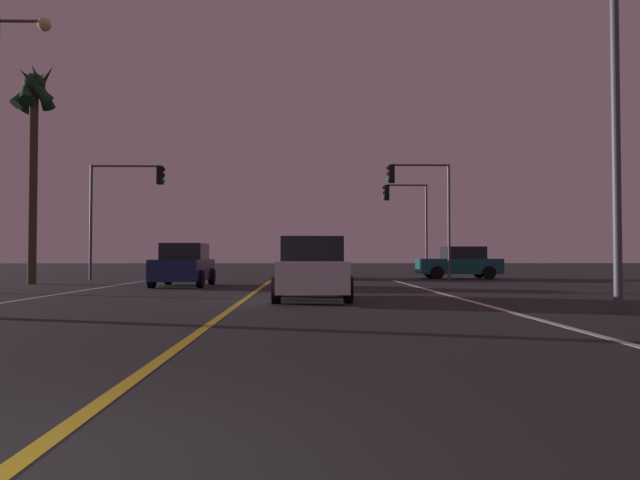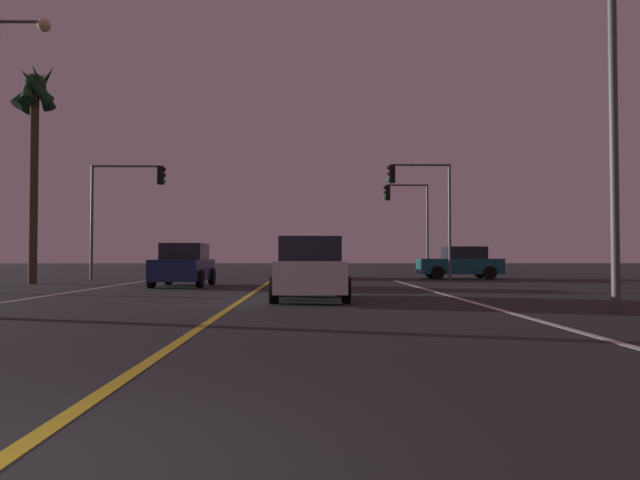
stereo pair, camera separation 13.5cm
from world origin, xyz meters
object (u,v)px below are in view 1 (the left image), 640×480
traffic_light_near_right (420,194)px  palm_tree_left_mid (34,108)px  car_crossing_side (460,263)px  street_lamp_right_near (586,93)px  street_lamp_left_mid (7,120)px  car_oncoming (184,265)px  traffic_light_near_left (126,194)px  car_lead_same_lane (312,270)px  traffic_light_far_right (406,208)px  car_ahead_far (321,263)px

traffic_light_near_right → palm_tree_left_mid: 18.11m
car_crossing_side → street_lamp_right_near: size_ratio=0.60×
car_crossing_side → street_lamp_left_mid: street_lamp_left_mid is taller
car_oncoming → traffic_light_near_right: bearing=119.1°
traffic_light_near_right → street_lamp_left_mid: (-15.35, -10.27, 1.26)m
traffic_light_near_left → car_lead_same_lane: bearing=-56.0°
traffic_light_far_right → street_lamp_left_mid: 22.22m
car_oncoming → street_lamp_left_mid: bearing=-47.5°
traffic_light_near_left → car_crossing_side: bearing=6.1°
traffic_light_near_right → street_lamp_right_near: (0.24, -17.07, 0.37)m
car_lead_same_lane → car_ahead_far: same height
traffic_light_far_right → palm_tree_left_mid: 20.26m
traffic_light_near_left → street_lamp_right_near: size_ratio=0.79×
car_oncoming → car_crossing_side: bearing=120.6°
car_lead_same_lane → street_lamp_right_near: size_ratio=0.60×
car_oncoming → car_ahead_far: same height
traffic_light_far_right → palm_tree_left_mid: (-17.63, -9.35, 3.51)m
traffic_light_near_left → traffic_light_far_right: traffic_light_near_left is taller
car_lead_same_lane → palm_tree_left_mid: size_ratio=0.45×
car_lead_same_lane → traffic_light_far_right: traffic_light_far_right is taller
car_oncoming → street_lamp_left_mid: size_ratio=0.48×
traffic_light_near_right → street_lamp_left_mid: bearing=33.8°
palm_tree_left_mid → car_lead_same_lane: bearing=-38.7°
traffic_light_far_right → street_lamp_right_near: bearing=90.0°
traffic_light_near_left → street_lamp_left_mid: 10.38m
street_lamp_left_mid → car_lead_same_lane: bearing=-17.3°
car_crossing_side → street_lamp_left_mid: bearing=34.2°
street_lamp_left_mid → car_crossing_side: bearing=34.2°
car_ahead_far → traffic_light_near_right: bearing=-111.4°
traffic_light_near_right → palm_tree_left_mid: bearing=12.5°
car_crossing_side → traffic_light_near_right: 4.64m
car_lead_same_lane → traffic_light_near_right: traffic_light_near_right is taller
street_lamp_right_near → traffic_light_near_right: bearing=-89.2°
car_lead_same_lane → traffic_light_near_right: bearing=-22.7°
car_ahead_far → traffic_light_far_right: bearing=-55.2°
car_oncoming → car_lead_same_lane: bearing=33.7°
car_crossing_side → traffic_light_near_left: 17.49m
car_oncoming → traffic_light_far_right: size_ratio=0.79×
car_ahead_far → street_lamp_right_near: street_lamp_right_near is taller
car_lead_same_lane → car_oncoming: same height
car_ahead_far → traffic_light_near_left: size_ratio=0.75×
street_lamp_left_mid → street_lamp_right_near: bearing=-23.6°
car_ahead_far → traffic_light_near_left: (-9.67, -1.92, 3.43)m
car_lead_same_lane → car_oncoming: size_ratio=1.00×
traffic_light_far_right → street_lamp_left_mid: (-15.57, -15.77, 1.53)m
traffic_light_near_left → street_lamp_right_near: street_lamp_right_near is taller
car_crossing_side → car_lead_same_lane: 17.16m
car_oncoming → street_lamp_left_mid: 8.06m
car_oncoming → traffic_light_near_right: traffic_light_near_right is taller
car_crossing_side → palm_tree_left_mid: bearing=16.0°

